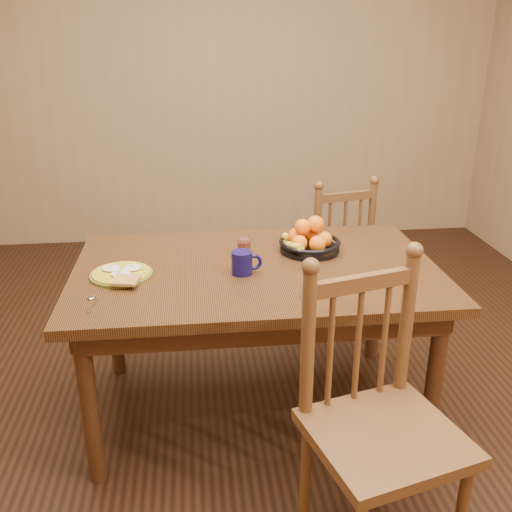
{
  "coord_description": "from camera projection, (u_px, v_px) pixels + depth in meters",
  "views": [
    {
      "loc": [
        -0.26,
        -2.31,
        1.73
      ],
      "look_at": [
        0.0,
        0.0,
        0.8
      ],
      "focal_mm": 40.0,
      "sensor_mm": 36.0,
      "label": 1
    }
  ],
  "objects": [
    {
      "name": "room",
      "position": [
        256.0,
        130.0,
        2.3
      ],
      "size": [
        4.52,
        5.02,
        2.72
      ],
      "color": "black",
      "rests_on": "ground"
    },
    {
      "name": "dining_table",
      "position": [
        256.0,
        284.0,
        2.55
      ],
      "size": [
        1.6,
        1.0,
        0.75
      ],
      "color": "black",
      "rests_on": "ground"
    },
    {
      "name": "chair_far",
      "position": [
        332.0,
        254.0,
        3.47
      ],
      "size": [
        0.5,
        0.49,
        0.93
      ],
      "rotation": [
        0.0,
        0.0,
        3.37
      ],
      "color": "#4D2D17",
      "rests_on": "ground"
    },
    {
      "name": "chair_near",
      "position": [
        378.0,
        423.0,
        1.9
      ],
      "size": [
        0.57,
        0.56,
        1.04
      ],
      "rotation": [
        0.0,
        0.0,
        0.26
      ],
      "color": "#4D2D17",
      "rests_on": "ground"
    },
    {
      "name": "breakfast_plate",
      "position": [
        122.0,
        274.0,
        2.42
      ],
      "size": [
        0.26,
        0.3,
        0.04
      ],
      "color": "#59601E",
      "rests_on": "dining_table"
    },
    {
      "name": "fork",
      "position": [
        305.0,
        299.0,
        2.21
      ],
      "size": [
        0.04,
        0.18,
        0.0
      ],
      "rotation": [
        0.0,
        0.0,
        0.07
      ],
      "color": "silver",
      "rests_on": "dining_table"
    },
    {
      "name": "spoon",
      "position": [
        92.0,
        300.0,
        2.2
      ],
      "size": [
        0.04,
        0.16,
        0.01
      ],
      "rotation": [
        0.0,
        0.0,
        -0.14
      ],
      "color": "silver",
      "rests_on": "dining_table"
    },
    {
      "name": "coffee_mug",
      "position": [
        243.0,
        262.0,
        2.43
      ],
      "size": [
        0.13,
        0.09,
        0.1
      ],
      "color": "#0E0A3B",
      "rests_on": "dining_table"
    },
    {
      "name": "juice_glass",
      "position": [
        244.0,
        248.0,
        2.61
      ],
      "size": [
        0.06,
        0.06,
        0.09
      ],
      "color": "silver",
      "rests_on": "dining_table"
    },
    {
      "name": "fruit_bowl",
      "position": [
        309.0,
        241.0,
        2.68
      ],
      "size": [
        0.29,
        0.29,
        0.17
      ],
      "color": "black",
      "rests_on": "dining_table"
    }
  ]
}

